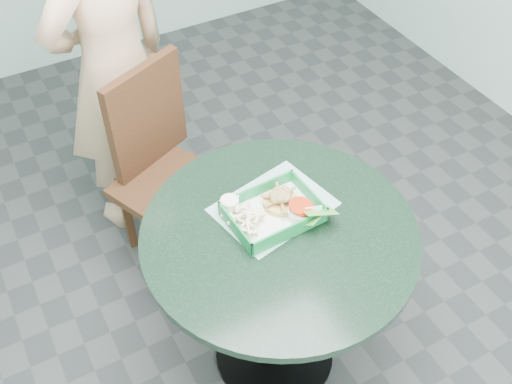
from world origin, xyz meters
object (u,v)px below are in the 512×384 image
cafe_table (278,267)px  sauce_ramekin (230,205)px  diner_person (112,55)px  food_basket (273,218)px  crab_sandwich (281,202)px  dining_chair (160,161)px

cafe_table → sauce_ramekin: sauce_ramekin is taller
diner_person → food_basket: (0.18, -0.99, -0.11)m
crab_sandwich → dining_chair: bearing=105.9°
cafe_table → food_basket: size_ratio=3.12×
dining_chair → diner_person: diner_person is taller
diner_person → crab_sandwich: diner_person is taller
diner_person → crab_sandwich: bearing=83.5°
cafe_table → dining_chair: bearing=100.3°
cafe_table → crab_sandwich: crab_sandwich is taller
dining_chair → food_basket: size_ratio=3.27×
dining_chair → sauce_ramekin: size_ratio=15.64×
cafe_table → sauce_ramekin: size_ratio=14.92×
dining_chair → crab_sandwich: 0.73m
cafe_table → diner_person: 1.10m
food_basket → crab_sandwich: size_ratio=2.49×
cafe_table → food_basket: bearing=82.4°
cafe_table → diner_person: bearing=99.3°
cafe_table → dining_chair: size_ratio=0.95×
dining_chair → crab_sandwich: dining_chair is taller
crab_sandwich → cafe_table: bearing=-122.9°
dining_chair → crab_sandwich: bearing=-98.0°
dining_chair → cafe_table: bearing=-103.6°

